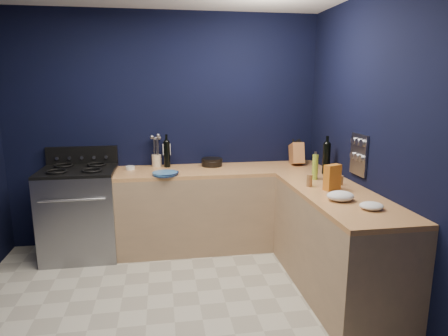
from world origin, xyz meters
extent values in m
cube|color=#BCB7A4|center=(0.00, 0.00, -0.01)|extent=(3.50, 3.50, 0.02)
cube|color=black|center=(0.00, 1.76, 1.30)|extent=(3.50, 0.02, 2.60)
cube|color=black|center=(1.76, 0.00, 1.30)|extent=(0.02, 3.50, 2.60)
cube|color=black|center=(0.00, -1.76, 1.30)|extent=(3.50, 0.02, 2.60)
cube|color=#A4825E|center=(0.60, 1.44, 0.43)|extent=(2.30, 0.63, 0.86)
cube|color=#9B6031|center=(0.60, 1.44, 0.88)|extent=(2.30, 0.63, 0.04)
cube|color=#A4825E|center=(1.44, 0.29, 0.43)|extent=(0.63, 1.67, 0.86)
cube|color=#9B6031|center=(1.44, 0.29, 0.88)|extent=(0.63, 1.67, 0.04)
cube|color=gray|center=(-0.93, 1.42, 0.46)|extent=(0.76, 0.66, 0.92)
cube|color=black|center=(-0.93, 1.10, 0.45)|extent=(0.59, 0.02, 0.42)
cube|color=black|center=(-0.93, 1.42, 0.94)|extent=(0.76, 0.66, 0.03)
cube|color=black|center=(-0.93, 1.72, 1.04)|extent=(0.76, 0.06, 0.20)
cube|color=gray|center=(1.74, 0.55, 1.18)|extent=(0.02, 0.28, 0.38)
cube|color=white|center=(0.00, 1.74, 1.08)|extent=(0.09, 0.02, 0.13)
cylinder|color=#2B5899|center=(-0.03, 1.21, 0.92)|extent=(0.26, 0.26, 0.03)
cylinder|color=white|center=(-0.40, 1.54, 0.92)|extent=(0.11, 0.11, 0.04)
cylinder|color=#F3E8C7|center=(-0.12, 1.66, 0.97)|extent=(0.14, 0.14, 0.14)
cylinder|color=black|center=(0.00, 1.61, 1.05)|extent=(0.09, 0.09, 0.29)
cylinder|color=black|center=(0.51, 1.59, 0.94)|extent=(0.26, 0.26, 0.09)
cube|color=#9B6133|center=(1.49, 1.53, 1.02)|extent=(0.16, 0.29, 0.30)
cylinder|color=black|center=(1.62, 1.00, 1.06)|extent=(0.09, 0.09, 0.32)
cylinder|color=#8CB031|center=(1.42, 0.79, 1.02)|extent=(0.07, 0.07, 0.25)
cylinder|color=olive|center=(1.26, 0.54, 0.96)|extent=(0.06, 0.06, 0.11)
cylinder|color=olive|center=(1.58, 0.56, 0.94)|extent=(0.05, 0.05, 0.09)
cube|color=#AF2107|center=(1.42, 0.40, 1.01)|extent=(0.17, 0.13, 0.23)
ellipsoid|color=white|center=(1.35, 0.08, 0.94)|extent=(0.26, 0.23, 0.08)
ellipsoid|color=white|center=(1.48, -0.17, 0.93)|extent=(0.19, 0.17, 0.05)
camera|label=1|loc=(-0.05, -2.75, 1.82)|focal=31.40mm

